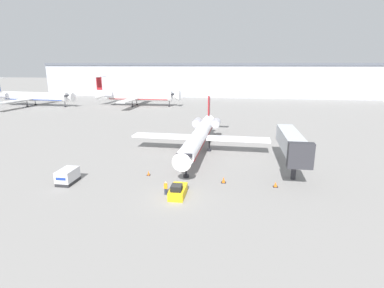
% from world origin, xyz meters
% --- Properties ---
extents(ground_plane, '(600.00, 600.00, 0.00)m').
position_xyz_m(ground_plane, '(0.00, 0.00, 0.00)').
color(ground_plane, gray).
extents(terminal_building, '(180.00, 16.80, 16.18)m').
position_xyz_m(terminal_building, '(0.00, 120.00, 8.12)').
color(terminal_building, '#9EA3AD').
rests_on(terminal_building, ground).
extents(airplane_main, '(25.40, 31.44, 9.10)m').
position_xyz_m(airplane_main, '(0.44, 20.45, 3.29)').
color(airplane_main, white).
rests_on(airplane_main, ground).
extents(pushback_tug, '(1.84, 3.94, 1.76)m').
position_xyz_m(pushback_tug, '(0.09, 0.80, 0.65)').
color(pushback_tug, yellow).
rests_on(pushback_tug, ground).
extents(luggage_cart, '(1.98, 3.30, 1.97)m').
position_xyz_m(luggage_cart, '(-15.62, 2.68, 0.99)').
color(luggage_cart, '#232326').
rests_on(luggage_cart, ground).
extents(worker_near_tug, '(0.40, 0.24, 1.75)m').
position_xyz_m(worker_near_tug, '(-1.46, 0.90, 0.92)').
color(worker_near_tug, '#232838').
rests_on(worker_near_tug, ground).
extents(traffic_cone_left, '(0.52, 0.52, 0.70)m').
position_xyz_m(traffic_cone_left, '(-5.51, 7.10, 0.33)').
color(traffic_cone_left, black).
rests_on(traffic_cone_left, ground).
extents(traffic_cone_right, '(0.66, 0.66, 0.83)m').
position_xyz_m(traffic_cone_right, '(5.51, 5.88, 0.40)').
color(traffic_cone_right, black).
rests_on(traffic_cone_right, ground).
extents(traffic_cone_mid, '(0.64, 0.64, 0.72)m').
position_xyz_m(traffic_cone_mid, '(12.41, 5.42, 0.34)').
color(traffic_cone_mid, black).
rests_on(traffic_cone_mid, ground).
extents(airplane_parked_far_left, '(34.03, 37.23, 10.45)m').
position_xyz_m(airplane_parked_far_left, '(-70.86, 72.98, 3.67)').
color(airplane_parked_far_left, white).
rests_on(airplane_parked_far_left, ground).
extents(airplane_parked_far_right, '(33.25, 31.05, 11.07)m').
position_xyz_m(airplane_parked_far_right, '(-31.05, 78.84, 4.00)').
color(airplane_parked_far_right, white).
rests_on(airplane_parked_far_right, ground).
extents(jet_bridge, '(3.20, 14.79, 6.19)m').
position_xyz_m(jet_bridge, '(15.22, 11.78, 4.46)').
color(jet_bridge, '#2D2D33').
rests_on(jet_bridge, ground).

